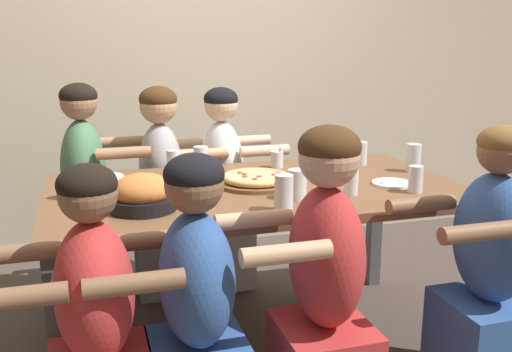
{
  "coord_description": "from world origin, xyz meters",
  "views": [
    {
      "loc": [
        -0.72,
        -2.41,
        1.44
      ],
      "look_at": [
        0.0,
        0.0,
        0.83
      ],
      "focal_mm": 40.0,
      "sensor_mm": 36.0,
      "label": 1
    }
  ],
  "objects": [
    {
      "name": "drinking_glass_d",
      "position": [
        0.85,
        0.06,
        0.84
      ],
      "size": [
        0.07,
        0.07,
        0.14
      ],
      "color": "silver",
      "rests_on": "dining_table"
    },
    {
      "name": "restaurant_back_panel",
      "position": [
        0.0,
        1.47,
        1.6
      ],
      "size": [
        10.0,
        0.06,
        3.2
      ],
      "primitive_type": "cube",
      "color": "beige",
      "rests_on": "ground"
    },
    {
      "name": "empty_plate_c",
      "position": [
        -0.68,
        0.35,
        0.79
      ],
      "size": [
        0.23,
        0.23,
        0.02
      ],
      "color": "white",
      "rests_on": "dining_table"
    },
    {
      "name": "pizza_board_main",
      "position": [
        0.01,
        0.03,
        0.81
      ],
      "size": [
        0.36,
        0.36,
        0.05
      ],
      "color": "brown",
      "rests_on": "dining_table"
    },
    {
      "name": "diner_near_right",
      "position": [
        0.7,
        -0.74,
        0.51
      ],
      "size": [
        0.51,
        0.4,
        1.14
      ],
      "rotation": [
        0.0,
        0.0,
        1.57
      ],
      "color": "#2D5193",
      "rests_on": "ground"
    },
    {
      "name": "drinking_glass_f",
      "position": [
        0.35,
        -0.25,
        0.84
      ],
      "size": [
        0.06,
        0.06,
        0.14
      ],
      "color": "silver",
      "rests_on": "dining_table"
    },
    {
      "name": "empty_plate_a",
      "position": [
        0.61,
        -0.15,
        0.79
      ],
      "size": [
        0.19,
        0.19,
        0.02
      ],
      "color": "white",
      "rests_on": "dining_table"
    },
    {
      "name": "empty_plate_b",
      "position": [
        0.39,
        0.04,
        0.79
      ],
      "size": [
        0.22,
        0.22,
        0.02
      ],
      "color": "white",
      "rests_on": "dining_table"
    },
    {
      "name": "drinking_glass_h",
      "position": [
        0.11,
        -0.25,
        0.84
      ],
      "size": [
        0.08,
        0.08,
        0.13
      ],
      "color": "silver",
      "rests_on": "dining_table"
    },
    {
      "name": "diner_far_left",
      "position": [
        -0.75,
        0.74,
        0.56
      ],
      "size": [
        0.51,
        0.4,
        1.22
      ],
      "rotation": [
        0.0,
        0.0,
        -1.57
      ],
      "color": "#477556",
      "rests_on": "ground"
    },
    {
      "name": "diner_near_midleft",
      "position": [
        -0.42,
        -0.74,
        0.5
      ],
      "size": [
        0.51,
        0.4,
        1.1
      ],
      "rotation": [
        0.0,
        0.0,
        1.57
      ],
      "color": "#2D5193",
      "rests_on": "ground"
    },
    {
      "name": "drinking_glass_j",
      "position": [
        -0.34,
        0.21,
        0.85
      ],
      "size": [
        0.06,
        0.06,
        0.15
      ],
      "color": "silver",
      "rests_on": "dining_table"
    },
    {
      "name": "ground_plane",
      "position": [
        0.0,
        0.0,
        0.0
      ],
      "size": [
        18.0,
        18.0,
        0.0
      ],
      "primitive_type": "plane",
      "color": "#423833",
      "rests_on": "ground"
    },
    {
      "name": "drinking_glass_g",
      "position": [
        -0.28,
        0.18,
        0.84
      ],
      "size": [
        0.06,
        0.06,
        0.13
      ],
      "color": "silver",
      "rests_on": "dining_table"
    },
    {
      "name": "drinking_glass_i",
      "position": [
        0.67,
        0.29,
        0.84
      ],
      "size": [
        0.07,
        0.07,
        0.12
      ],
      "color": "silver",
      "rests_on": "dining_table"
    },
    {
      "name": "dining_table",
      "position": [
        0.0,
        0.0,
        0.7
      ],
      "size": [
        1.86,
        1.04,
        0.78
      ],
      "color": "brown",
      "rests_on": "ground"
    },
    {
      "name": "drinking_glass_a",
      "position": [
        -0.01,
        -0.39,
        0.85
      ],
      "size": [
        0.07,
        0.07,
        0.15
      ],
      "color": "silver",
      "rests_on": "dining_table"
    },
    {
      "name": "drinking_glass_c",
      "position": [
        -0.19,
        0.33,
        0.85
      ],
      "size": [
        0.07,
        0.07,
        0.14
      ],
      "color": "silver",
      "rests_on": "dining_table"
    },
    {
      "name": "diner_far_midleft",
      "position": [
        -0.33,
        0.74,
        0.55
      ],
      "size": [
        0.51,
        0.4,
        1.19
      ],
      "rotation": [
        0.0,
        0.0,
        -1.57
      ],
      "color": "#99999E",
      "rests_on": "ground"
    },
    {
      "name": "skillet_bowl",
      "position": [
        -0.53,
        -0.22,
        0.84
      ],
      "size": [
        0.38,
        0.26,
        0.15
      ],
      "color": "black",
      "rests_on": "dining_table"
    },
    {
      "name": "drinking_glass_e",
      "position": [
        0.64,
        -0.3,
        0.84
      ],
      "size": [
        0.06,
        0.06,
        0.12
      ],
      "color": "silver",
      "rests_on": "dining_table"
    },
    {
      "name": "cocktail_glass_blue",
      "position": [
        0.22,
        0.35,
        0.82
      ],
      "size": [
        0.07,
        0.07,
        0.11
      ],
      "color": "silver",
      "rests_on": "dining_table"
    },
    {
      "name": "diner_near_center",
      "position": [
        0.02,
        -0.74,
        0.54
      ],
      "size": [
        0.51,
        0.4,
        1.17
      ],
      "rotation": [
        0.0,
        0.0,
        1.57
      ],
      "color": "#B22D2D",
      "rests_on": "ground"
    },
    {
      "name": "diner_near_left",
      "position": [
        -0.74,
        -0.74,
        0.49
      ],
      "size": [
        0.51,
        0.4,
        1.09
      ],
      "rotation": [
        0.0,
        0.0,
        1.57
      ],
      "color": "#B22D2D",
      "rests_on": "ground"
    },
    {
      "name": "diner_far_center",
      "position": [
        0.02,
        0.74,
        0.54
      ],
      "size": [
        0.51,
        0.4,
        1.18
      ],
      "rotation": [
        0.0,
        0.0,
        -1.57
      ],
      "color": "silver",
      "rests_on": "ground"
    },
    {
      "name": "drinking_glass_b",
      "position": [
        -0.81,
        0.03,
        0.83
      ],
      "size": [
        0.06,
        0.06,
        0.11
      ],
      "color": "silver",
      "rests_on": "dining_table"
    }
  ]
}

